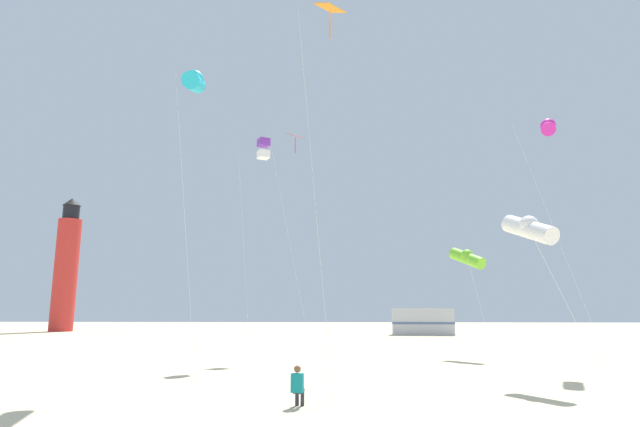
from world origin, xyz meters
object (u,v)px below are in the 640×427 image
kite_box_violet (263,149)px  kite_tube_white (529,228)px  kite_diamond_orange (328,25)px  kite_diamond_scarlet (295,146)px  kite_tube_lime (467,258)px  kite_tube_magenta (548,128)px  kite_flyer_standing (298,385)px  rv_van_silver (423,322)px  kite_tube_cyan (194,82)px  lighthouse_distant (66,268)px

kite_box_violet → kite_tube_white: size_ratio=1.88×
kite_diamond_orange → kite_diamond_scarlet: (-2.59, 14.59, 0.32)m
kite_tube_lime → kite_tube_magenta: 8.58m
kite_flyer_standing → kite_tube_lime: size_ratio=0.18×
kite_diamond_orange → rv_van_silver: (8.88, 39.61, -11.28)m
kite_tube_white → kite_diamond_scarlet: size_ratio=0.47×
kite_tube_white → kite_tube_cyan: size_ratio=0.51×
kite_diamond_orange → kite_tube_cyan: size_ratio=1.08×
kite_tube_cyan → lighthouse_distant: (-28.88, 43.60, -4.06)m
kite_diamond_scarlet → kite_tube_lime: bearing=-3.4°
kite_flyer_standing → kite_tube_magenta: bearing=-130.9°
kite_tube_white → lighthouse_distant: bearing=134.2°
kite_tube_magenta → kite_diamond_scarlet: bearing=158.9°
kite_flyer_standing → kite_box_violet: bearing=-68.3°
kite_tube_lime → kite_tube_magenta: size_ratio=0.50×
kite_box_violet → kite_tube_cyan: 8.29m
kite_tube_magenta → lighthouse_distant: size_ratio=0.76×
kite_flyer_standing → kite_box_violet: 16.80m
kite_box_violet → kite_tube_magenta: kite_tube_magenta is taller
kite_diamond_scarlet → lighthouse_distant: bearing=135.1°
rv_van_silver → kite_tube_white: bearing=-89.4°
kite_tube_lime → kite_tube_white: kite_tube_white is taller
kite_tube_white → kite_tube_lime: bearing=88.9°
kite_box_violet → rv_van_silver: bearing=65.9°
kite_flyer_standing → kite_tube_lime: 18.44m
kite_tube_white → kite_box_violet: bearing=146.2°
kite_box_violet → kite_tube_lime: size_ratio=1.90×
kite_diamond_orange → kite_tube_white: kite_diamond_orange is taller
kite_box_violet → kite_tube_magenta: (15.19, -1.58, 0.42)m
kite_flyer_standing → lighthouse_distant: (-33.60, 47.79, 7.22)m
kite_box_violet → kite_diamond_scarlet: 4.24m
kite_tube_cyan → rv_van_silver: bearing=68.6°
kite_tube_cyan → lighthouse_distant: bearing=123.5°
kite_tube_lime → kite_tube_white: size_ratio=0.99×
kite_tube_white → kite_tube_cyan: (-13.18, -0.38, 6.12)m
kite_box_violet → kite_tube_magenta: 15.28m
lighthouse_distant → kite_diamond_orange: bearing=-53.3°
kite_box_violet → lighthouse_distant: bearing=130.7°
kite_diamond_orange → kite_tube_white: (7.59, 3.10, -6.89)m
kite_tube_lime → kite_tube_magenta: bearing=-54.2°
kite_tube_magenta → lighthouse_distant: (-45.67, 37.05, -4.19)m
kite_flyer_standing → kite_tube_lime: (8.66, 15.45, 5.11)m
rv_van_silver → kite_tube_lime: bearing=-89.8°
kite_flyer_standing → kite_diamond_scarlet: 20.35m
kite_tube_cyan → kite_tube_lime: bearing=40.1°
rv_van_silver → kite_tube_cyan: bearing=-108.8°
kite_flyer_standing → rv_van_silver: (9.74, 41.08, 0.78)m
kite_diamond_orange → kite_tube_cyan: 6.26m
kite_diamond_orange → kite_tube_cyan: (-5.59, 2.71, -0.77)m
kite_box_violet → kite_diamond_scarlet: kite_diamond_scarlet is taller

